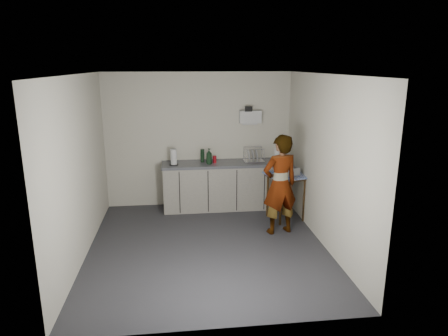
{
  "coord_description": "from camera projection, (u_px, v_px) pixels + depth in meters",
  "views": [
    {
      "loc": [
        -0.41,
        -5.67,
        2.74
      ],
      "look_at": [
        0.31,
        0.45,
        1.13
      ],
      "focal_mm": 32.0,
      "sensor_mm": 36.0,
      "label": 1
    }
  ],
  "objects": [
    {
      "name": "wall_shelf",
      "position": [
        250.0,
        117.0,
        7.7
      ],
      "size": [
        0.42,
        0.18,
        0.37
      ],
      "color": "silver",
      "rests_on": "ground"
    },
    {
      "name": "dark_bottle",
      "position": [
        202.0,
        156.0,
        7.64
      ],
      "size": [
        0.07,
        0.07,
        0.25
      ],
      "primitive_type": "cylinder",
      "color": "black",
      "rests_on": "kitchen_counter"
    },
    {
      "name": "wall_right",
      "position": [
        324.0,
        162.0,
        6.06
      ],
      "size": [
        0.02,
        4.0,
        2.6
      ],
      "primitive_type": "cube",
      "color": "beige",
      "rests_on": "ground"
    },
    {
      "name": "kitchen_counter",
      "position": [
        221.0,
        187.0,
        7.76
      ],
      "size": [
        2.24,
        0.62,
        0.91
      ],
      "color": "black",
      "rests_on": "ground"
    },
    {
      "name": "side_table",
      "position": [
        286.0,
        180.0,
        7.12
      ],
      "size": [
        0.79,
        0.79,
        0.84
      ],
      "rotation": [
        0.0,
        0.0,
        0.27
      ],
      "color": "#3D250D",
      "rests_on": "ground"
    },
    {
      "name": "wall_back",
      "position": [
        199.0,
        140.0,
        7.77
      ],
      "size": [
        3.6,
        0.02,
        2.6
      ],
      "primitive_type": "cube",
      "color": "beige",
      "rests_on": "ground"
    },
    {
      "name": "paper_towel",
      "position": [
        174.0,
        158.0,
        7.41
      ],
      "size": [
        0.17,
        0.17,
        0.3
      ],
      "color": "black",
      "rests_on": "kitchen_counter"
    },
    {
      "name": "soda_can",
      "position": [
        215.0,
        159.0,
        7.61
      ],
      "size": [
        0.07,
        0.07,
        0.13
      ],
      "primitive_type": "cylinder",
      "color": "red",
      "rests_on": "kitchen_counter"
    },
    {
      "name": "wall_left",
      "position": [
        81.0,
        169.0,
        5.65
      ],
      "size": [
        0.02,
        4.0,
        2.6
      ],
      "primitive_type": "cube",
      "color": "beige",
      "rests_on": "ground"
    },
    {
      "name": "dish_rack",
      "position": [
        253.0,
        158.0,
        7.71
      ],
      "size": [
        0.39,
        0.29,
        0.27
      ],
      "color": "silver",
      "rests_on": "kitchen_counter"
    },
    {
      "name": "soap_bottle",
      "position": [
        209.0,
        156.0,
        7.48
      ],
      "size": [
        0.16,
        0.16,
        0.3
      ],
      "primitive_type": "imported",
      "rotation": [
        0.0,
        0.0,
        0.64
      ],
      "color": "black",
      "rests_on": "kitchen_counter"
    },
    {
      "name": "ground",
      "position": [
        207.0,
        246.0,
        6.19
      ],
      "size": [
        4.0,
        4.0,
        0.0
      ],
      "primitive_type": "plane",
      "color": "#2B2B30",
      "rests_on": "ground"
    },
    {
      "name": "standing_man",
      "position": [
        280.0,
        185.0,
        6.5
      ],
      "size": [
        0.69,
        0.53,
        1.66
      ],
      "primitive_type": "imported",
      "rotation": [
        0.0,
        0.0,
        3.38
      ],
      "color": "#B2A593",
      "rests_on": "ground"
    },
    {
      "name": "bakery_box",
      "position": [
        287.0,
        168.0,
        7.1
      ],
      "size": [
        0.42,
        0.43,
        0.46
      ],
      "rotation": [
        0.0,
        0.0,
        0.36
      ],
      "color": "silver",
      "rests_on": "side_table"
    },
    {
      "name": "ceiling",
      "position": [
        205.0,
        75.0,
        5.53
      ],
      "size": [
        3.6,
        4.0,
        0.01
      ],
      "primitive_type": "cube",
      "color": "silver",
      "rests_on": "wall_back"
    }
  ]
}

